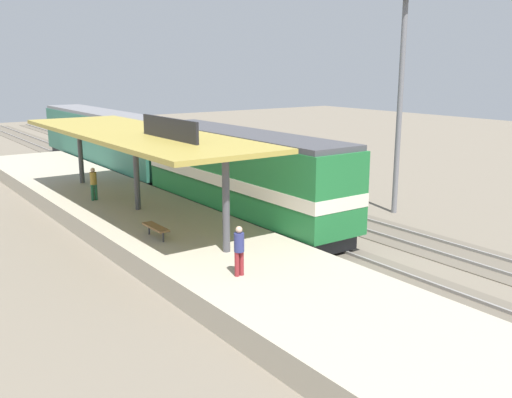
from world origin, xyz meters
TOP-DOWN VIEW (x-y plane):
  - ground_plane at (2.00, 0.00)m, footprint 120.00×120.00m
  - track_near at (0.00, 0.00)m, footprint 3.20×110.00m
  - track_far at (4.60, 0.00)m, footprint 3.20×110.00m
  - platform at (-4.60, 0.00)m, footprint 6.00×44.00m
  - station_canopy at (-4.60, -0.09)m, footprint 5.20×18.00m
  - platform_bench at (-6.00, -4.88)m, footprint 0.44×1.70m
  - locomotive at (0.00, -2.19)m, footprint 2.93×14.43m
  - passenger_carriage_single at (0.00, 15.81)m, footprint 2.90×20.00m
  - light_mast at (7.80, -5.34)m, footprint 1.10×1.10m
  - person_waiting at (-5.63, -10.40)m, footprint 0.34×0.34m
  - person_walking at (-5.64, 3.11)m, footprint 0.34×0.34m

SIDE VIEW (x-z plane):
  - ground_plane at x=2.00m, z-range 0.00..0.00m
  - track_near at x=0.00m, z-range -0.05..0.11m
  - track_far at x=4.60m, z-range -0.05..0.11m
  - platform at x=-4.60m, z-range 0.00..0.90m
  - platform_bench at x=-6.00m, z-range 1.09..1.59m
  - person_waiting at x=-5.63m, z-range 1.00..2.71m
  - person_walking at x=-5.64m, z-range 1.00..2.71m
  - passenger_carriage_single at x=0.00m, z-range 0.19..4.43m
  - locomotive at x=0.00m, z-range 0.19..4.63m
  - station_canopy at x=-4.60m, z-range 2.18..6.88m
  - light_mast at x=7.80m, z-range 2.55..14.25m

